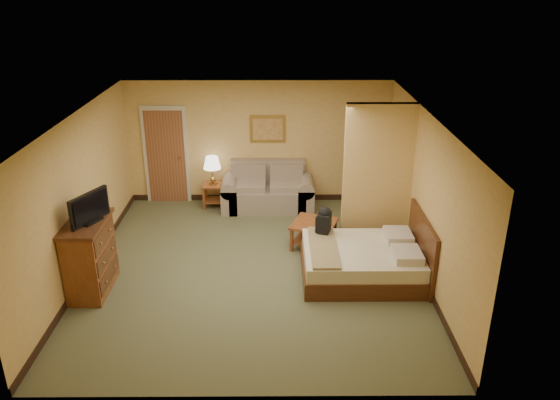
{
  "coord_description": "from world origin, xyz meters",
  "views": [
    {
      "loc": [
        0.39,
        -8.02,
        4.61
      ],
      "look_at": [
        0.44,
        0.6,
        1.0
      ],
      "focal_mm": 35.0,
      "sensor_mm": 36.0,
      "label": 1
    }
  ],
  "objects_px": {
    "dresser": "(90,256)",
    "bed": "(365,261)",
    "loveseat": "(268,194)",
    "coffee_table": "(314,229)"
  },
  "relations": [
    {
      "from": "loveseat",
      "to": "coffee_table",
      "type": "bearing_deg",
      "value": -64.38
    },
    {
      "from": "loveseat",
      "to": "bed",
      "type": "relative_size",
      "value": 0.98
    },
    {
      "from": "dresser",
      "to": "bed",
      "type": "bearing_deg",
      "value": 5.25
    },
    {
      "from": "coffee_table",
      "to": "dresser",
      "type": "distance_m",
      "value": 3.82
    },
    {
      "from": "dresser",
      "to": "bed",
      "type": "relative_size",
      "value": 0.61
    },
    {
      "from": "loveseat",
      "to": "bed",
      "type": "bearing_deg",
      "value": -60.22
    },
    {
      "from": "coffee_table",
      "to": "dresser",
      "type": "xyz_separation_m",
      "value": [
        -3.53,
        -1.45,
        0.25
      ]
    },
    {
      "from": "loveseat",
      "to": "bed",
      "type": "height_order",
      "value": "bed"
    },
    {
      "from": "loveseat",
      "to": "coffee_table",
      "type": "relative_size",
      "value": 2.02
    },
    {
      "from": "dresser",
      "to": "coffee_table",
      "type": "bearing_deg",
      "value": 22.41
    }
  ]
}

